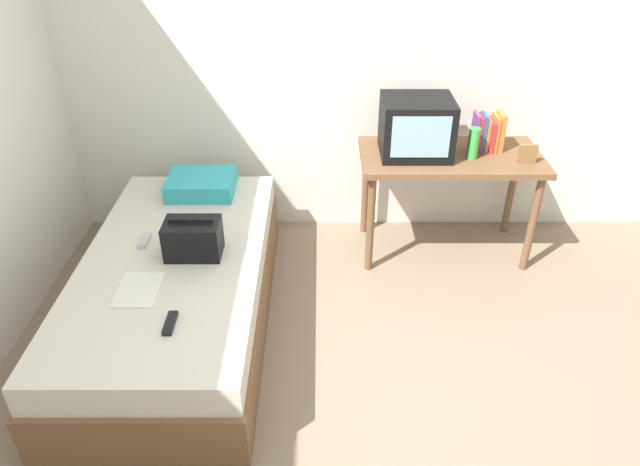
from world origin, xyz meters
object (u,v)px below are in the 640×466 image
Objects in this scene: bed at (177,291)px; handbag at (192,239)px; desk at (449,167)px; picture_frame at (527,154)px; pillow at (200,184)px; remote_dark at (169,323)px; book_row at (487,132)px; magazine at (138,290)px; remote_silver at (144,241)px; water_bottle at (472,143)px; tv at (415,127)px.

bed is 6.67× the size of handbag.
bed is 1.72× the size of desk.
picture_frame is 2.07m from pillow.
pillow is 2.72× the size of remote_dark.
book_row is at bearing 25.06° from bed.
remote_silver reaches higher than magazine.
bed is 10.03× the size of water_bottle.
magazine is 2.01× the size of remote_silver.
tv is at bearing 2.90° from pillow.
picture_frame reaches higher than handbag.
water_bottle reaches higher than remote_dark.
water_bottle is 0.34m from picture_frame.
desk reaches higher than pillow.
desk is 1.72m from handbag.
bed is at bearing -154.06° from desk.
water_bottle is (0.11, -0.06, 0.19)m from desk.
water_bottle is at bearing -131.34° from book_row.
desk is at bearing 152.22° from water_bottle.
handbag is at bearing -148.28° from tv.
picture_frame reaches higher than desk.
handbag is at bearing 7.99° from bed.
desk is 1.62m from pillow.
handbag is (-1.53, -0.79, -0.05)m from desk.
water_bottle is at bearing -27.78° from desk.
handbag is at bearing -153.87° from book_row.
book_row is at bearing 26.13° from handbag.
book_row is (1.89, 0.88, 0.60)m from bed.
picture_frame is (0.68, -0.15, -0.12)m from tv.
tv is 3.06× the size of remote_silver.
book_row is 0.30m from picture_frame.
handbag is (0.09, -0.73, 0.04)m from pillow.
bed is 13.89× the size of remote_silver.
water_bottle is 0.69× the size of magazine.
remote_dark is at bearing -86.61° from pillow.
picture_frame is 0.85× the size of remote_silver.
picture_frame reaches higher than remote_silver.
remote_silver is at bearing 142.84° from bed.
tv is at bearing 36.57° from magazine.
magazine is 0.45m from remote_silver.
tv is 1.43m from pillow.
tv is 3.58× the size of picture_frame.
handbag is at bearing -156.16° from water_bottle.
water_bottle reaches higher than bed.
water_bottle reaches higher than handbag.
desk is 0.23m from water_bottle.
picture_frame is at bearing 17.74° from bed.
pillow is at bearing 177.88° from picture_frame.
picture_frame is at bearing 13.14° from remote_silver.
tv is 1.93m from magazine.
remote_silver is at bearing 158.40° from handbag.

